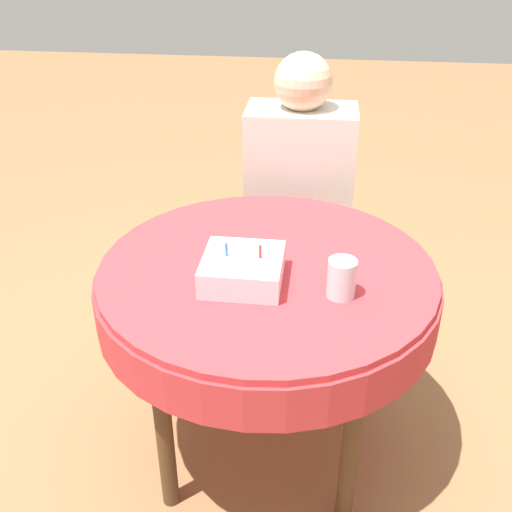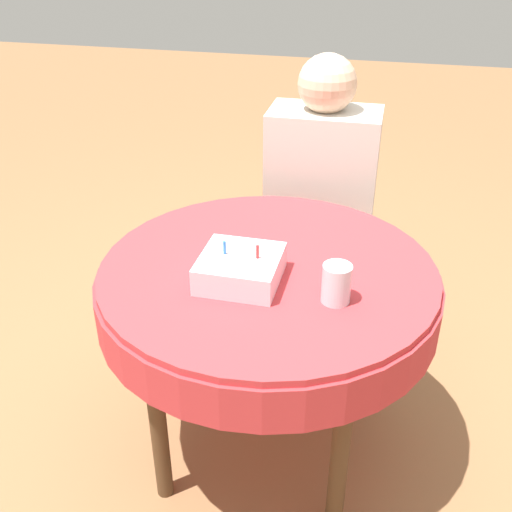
% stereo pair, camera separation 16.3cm
% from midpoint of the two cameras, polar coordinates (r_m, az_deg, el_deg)
% --- Properties ---
extents(ground_plane, '(12.00, 12.00, 0.00)m').
position_cam_midpoint_polar(ground_plane, '(2.12, -1.42, -17.45)').
color(ground_plane, '#8C603D').
extents(dining_table, '(0.96, 0.96, 0.70)m').
position_cam_midpoint_polar(dining_table, '(1.71, -1.68, -3.50)').
color(dining_table, '#BC3338').
rests_on(dining_table, ground_plane).
extents(chair, '(0.39, 0.39, 0.89)m').
position_cam_midpoint_polar(chair, '(2.46, 2.18, 3.94)').
color(chair, '#4C331E').
rests_on(chair, ground_plane).
extents(person, '(0.41, 0.34, 1.14)m').
position_cam_midpoint_polar(person, '(2.29, 2.11, 7.63)').
color(person, '#DBB293').
rests_on(person, ground_plane).
extents(birthday_cake, '(0.21, 0.21, 0.11)m').
position_cam_midpoint_polar(birthday_cake, '(1.58, -4.22, -1.35)').
color(birthday_cake, silver).
rests_on(birthday_cake, dining_table).
extents(drinking_glass, '(0.07, 0.07, 0.10)m').
position_cam_midpoint_polar(drinking_glass, '(1.52, 5.14, -2.22)').
color(drinking_glass, silver).
rests_on(drinking_glass, dining_table).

